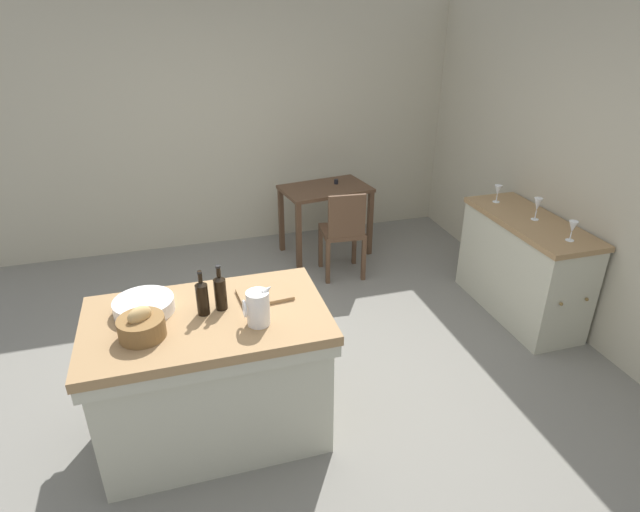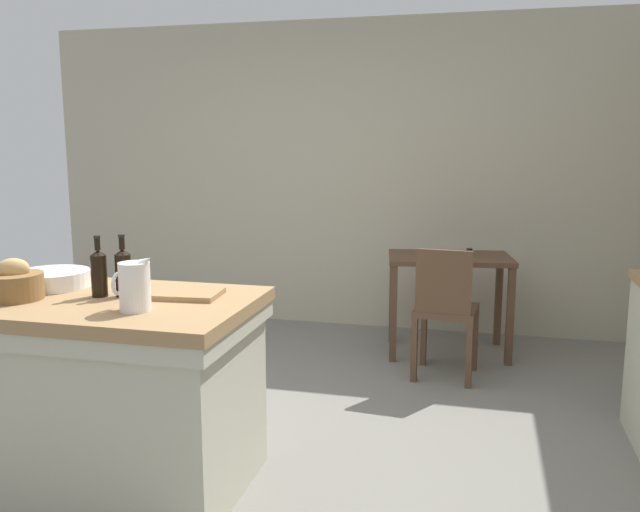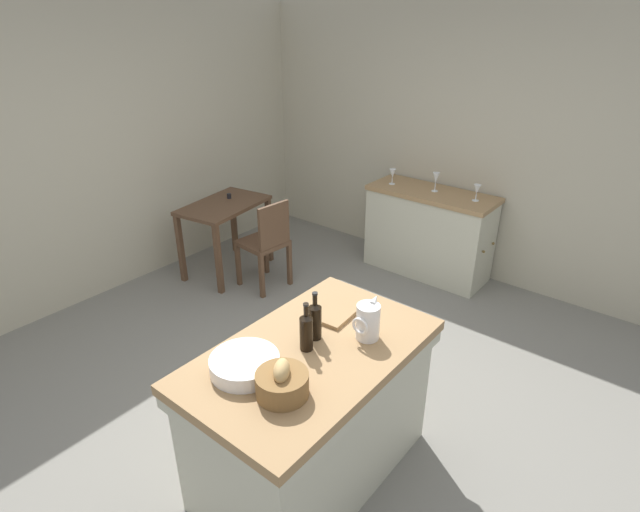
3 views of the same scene
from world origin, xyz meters
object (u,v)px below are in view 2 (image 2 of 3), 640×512
object	(u,v)px
wine_bottle_amber	(99,272)
cutting_board	(185,294)
bread_basket	(14,284)
island_table	(103,384)
wine_bottle_dark	(123,271)
pitcher	(134,286)
wooden_chair	(445,308)
wash_bowl	(53,279)
writing_desk	(449,272)

from	to	relation	value
wine_bottle_amber	cutting_board	bearing A→B (deg)	14.17
bread_basket	island_table	bearing A→B (deg)	17.97
island_table	cutting_board	bearing A→B (deg)	18.40
wine_bottle_dark	pitcher	bearing A→B (deg)	-50.71
wooden_chair	cutting_board	world-z (taller)	cutting_board
wooden_chair	bread_basket	distance (m)	2.66
wooden_chair	wine_bottle_dark	world-z (taller)	wine_bottle_dark
bread_basket	wine_bottle_dark	bearing A→B (deg)	20.73
cutting_board	wine_bottle_amber	bearing A→B (deg)	-165.83
bread_basket	wine_bottle_dark	size ratio (longest dim) A/B	0.88
pitcher	cutting_board	distance (m)	0.32
wash_bowl	wine_bottle_amber	distance (m)	0.36
wooden_chair	pitcher	bearing A→B (deg)	-121.05
wash_bowl	cutting_board	distance (m)	0.71
wine_bottle_dark	wooden_chair	bearing A→B (deg)	51.91
cutting_board	wine_bottle_dark	bearing A→B (deg)	-166.13
writing_desk	wine_bottle_dark	world-z (taller)	wine_bottle_dark
wooden_chair	pitcher	size ratio (longest dim) A/B	3.68
pitcher	bread_basket	distance (m)	0.63
wash_bowl	wine_bottle_amber	size ratio (longest dim) A/B	1.24
island_table	wine_bottle_amber	size ratio (longest dim) A/B	5.00
island_table	bread_basket	distance (m)	0.60
wash_bowl	cutting_board	xyz separation A→B (m)	(0.71, -0.02, -0.03)
island_table	bread_basket	size ratio (longest dim) A/B	5.58
bread_basket	wooden_chair	bearing A→B (deg)	46.50
wine_bottle_dark	wine_bottle_amber	xyz separation A→B (m)	(-0.11, -0.03, -0.00)
wine_bottle_dark	wine_bottle_amber	bearing A→B (deg)	-165.05
island_table	bread_basket	world-z (taller)	bread_basket
cutting_board	wine_bottle_amber	world-z (taller)	wine_bottle_amber
wash_bowl	wine_bottle_dark	bearing A→B (deg)	-11.81
pitcher	wine_bottle_amber	world-z (taller)	wine_bottle_amber
pitcher	wooden_chair	bearing A→B (deg)	58.95
island_table	wine_bottle_amber	world-z (taller)	wine_bottle_amber
wooden_chair	cutting_board	xyz separation A→B (m)	(-1.08, -1.66, 0.41)
wooden_chair	bread_basket	xyz separation A→B (m)	(-1.80, -1.90, 0.47)
wooden_chair	wine_bottle_dark	size ratio (longest dim) A/B	3.17
wooden_chair	wash_bowl	size ratio (longest dim) A/B	2.60
island_table	wooden_chair	size ratio (longest dim) A/B	1.55
bread_basket	cutting_board	size ratio (longest dim) A/B	0.80
writing_desk	wooden_chair	bearing A→B (deg)	-89.13
island_table	bread_basket	bearing A→B (deg)	-162.03
wine_bottle_dark	bread_basket	bearing A→B (deg)	-159.27
pitcher	bread_basket	world-z (taller)	pitcher
island_table	cutting_board	world-z (taller)	cutting_board
wooden_chair	wash_bowl	xyz separation A→B (m)	(-1.79, -1.64, 0.44)
bread_basket	cutting_board	world-z (taller)	bread_basket
bread_basket	wine_bottle_amber	distance (m)	0.37
writing_desk	wooden_chair	xyz separation A→B (m)	(0.01, -0.58, -0.13)
wash_bowl	wine_bottle_amber	world-z (taller)	wine_bottle_amber
wooden_chair	writing_desk	bearing A→B (deg)	90.87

